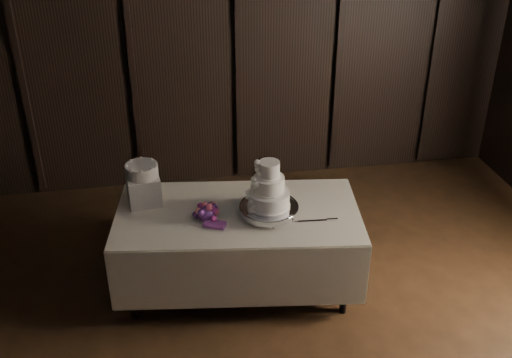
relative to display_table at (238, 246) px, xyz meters
The scene contains 8 objects.
room 1.89m from the display_table, 79.24° to the right, with size 6.08×7.08×3.08m.
display_table is the anchor object (origin of this frame).
cake_stand 0.47m from the display_table, 22.76° to the right, with size 0.48×0.48×0.09m, color silver.
wedding_cake 0.64m from the display_table, 29.15° to the right, with size 0.37×0.33×0.40m.
bouquet 0.48m from the display_table, 166.28° to the right, with size 0.27×0.37×0.18m, color #E05674, non-canonical shape.
box_pedestal 0.92m from the display_table, 159.88° to the left, with size 0.26×0.26×0.25m, color white.
small_cake 1.02m from the display_table, 159.88° to the left, with size 0.26×0.26×0.11m, color white.
cake_knife 0.69m from the display_table, 24.38° to the right, with size 0.37×0.02×0.01m, color silver.
Camera 1 is at (-0.83, -2.60, 3.35)m, focal length 42.00 mm.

